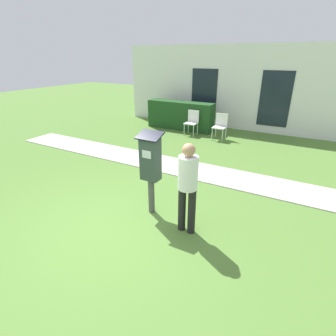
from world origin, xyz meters
TOP-DOWN VIEW (x-y plane):
  - ground_plane at (0.00, 0.00)m, footprint 40.00×40.00m
  - sidewalk at (0.00, 3.03)m, footprint 12.00×1.10m
  - building_facade at (0.00, 7.85)m, footprint 10.00×0.26m
  - parking_meter at (0.35, 0.82)m, footprint 0.44×0.31m
  - person_standing at (1.19, 0.60)m, footprint 0.32×0.32m
  - outdoor_chair_left at (-1.21, 6.17)m, footprint 0.44×0.44m
  - outdoor_chair_middle at (-0.08, 6.10)m, footprint 0.44×0.44m
  - hedge_row at (-1.97, 6.68)m, footprint 2.73×0.60m

SIDE VIEW (x-z plane):
  - ground_plane at x=0.00m, z-range 0.00..0.00m
  - sidewalk at x=0.00m, z-range 0.00..0.02m
  - outdoor_chair_left at x=-1.21m, z-range 0.08..0.98m
  - outdoor_chair_middle at x=-0.08m, z-range 0.08..0.98m
  - hedge_row at x=-1.97m, z-range 0.00..1.10m
  - person_standing at x=1.19m, z-range 0.14..1.72m
  - parking_meter at x=0.35m, z-range 0.22..1.81m
  - building_facade at x=0.00m, z-range 0.00..3.20m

